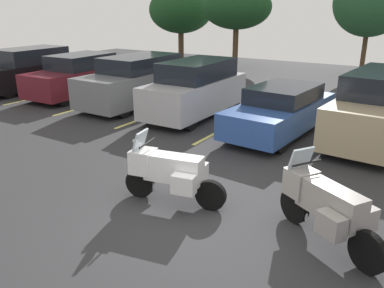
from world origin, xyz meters
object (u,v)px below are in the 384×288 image
Objects in this scene: car_silver at (196,89)px; car_blue at (281,110)px; car_black at (29,70)px; car_tan at (379,108)px; motorcycle_second at (326,204)px; car_grey at (136,81)px; motorcycle_touring at (169,171)px; car_maroon at (77,76)px.

car_silver is 3.27m from car_blue.
car_tan is at bearing 1.81° from car_black.
motorcycle_second is 0.41× the size of car_tan.
car_silver is 0.97× the size of car_blue.
car_blue is (6.04, -0.52, -0.22)m from car_grey.
motorcycle_second is at bearing -20.39° from car_black.
motorcycle_touring is at bearing -46.00° from car_grey.
motorcycle_second is 15.83m from car_black.
motorcycle_touring is at bearing -114.43° from car_tan.
car_grey is 6.06m from car_blue.
car_blue is at bearing 87.60° from motorcycle_touring.
car_black is 0.99× the size of car_tan.
car_black is 6.10m from car_grey.
car_tan is at bearing 91.17° from motorcycle_second.
car_tan is at bearing 3.26° from car_silver.
car_silver is 5.83m from car_tan.
car_black is (-14.83, 5.51, 0.24)m from motorcycle_second.
motorcycle_touring is 0.45× the size of car_blue.
motorcycle_second is at bearing -62.94° from car_blue.
car_blue is at bearing -2.43° from car_maroon.
motorcycle_touring is 0.44× the size of car_black.
motorcycle_second is 0.45× the size of car_maroon.
car_black is 0.98× the size of car_grey.
car_silver is at bearing -176.74° from car_tan.
car_black is 8.89m from car_silver.
motorcycle_touring is at bearing -92.40° from car_blue.
car_tan reaches higher than car_silver.
motorcycle_second is 5.94m from car_blue.
car_black is at bearing -177.23° from car_grey.
motorcycle_second reaches higher than car_blue.
car_maroon reaches higher than motorcycle_touring.
motorcycle_touring is 0.47× the size of car_maroon.
car_silver reaches higher than car_maroon.
car_silver reaches higher than car_black.
car_black is 2.99m from car_maroon.
motorcycle_touring is 6.80m from car_tan.
car_black is 1.07× the size of car_maroon.
motorcycle_touring is at bearing -33.41° from car_maroon.
car_grey is at bearing 2.77° from car_black.
motorcycle_touring is 5.50m from car_blue.
car_silver is at bearing 136.47° from motorcycle_second.
motorcycle_second is 0.44× the size of car_silver.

